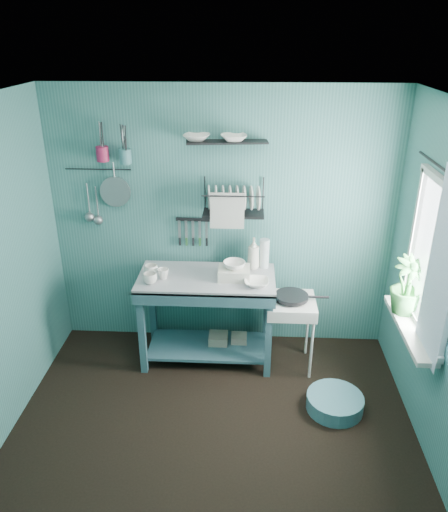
# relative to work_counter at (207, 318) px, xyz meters

# --- Properties ---
(floor) EXTENTS (3.20, 3.20, 0.00)m
(floor) POSITION_rel_work_counter_xyz_m (0.12, -1.12, -0.44)
(floor) COLOR black
(floor) RESTS_ON ground
(ceiling) EXTENTS (3.20, 3.20, 0.00)m
(ceiling) POSITION_rel_work_counter_xyz_m (0.12, -1.12, 2.06)
(ceiling) COLOR silver
(ceiling) RESTS_ON ground
(wall_back) EXTENTS (3.20, 0.00, 3.20)m
(wall_back) POSITION_rel_work_counter_xyz_m (0.12, 0.38, 0.81)
(wall_back) COLOR #366F6D
(wall_back) RESTS_ON ground
(wall_front) EXTENTS (3.20, 0.00, 3.20)m
(wall_front) POSITION_rel_work_counter_xyz_m (0.12, -2.62, 0.81)
(wall_front) COLOR #366F6D
(wall_front) RESTS_ON ground
(work_counter) EXTENTS (1.27, 0.71, 0.87)m
(work_counter) POSITION_rel_work_counter_xyz_m (0.00, 0.00, 0.00)
(work_counter) COLOR #2D5460
(work_counter) RESTS_ON floor
(mug_left) EXTENTS (0.12, 0.12, 0.10)m
(mug_left) POSITION_rel_work_counter_xyz_m (-0.48, -0.16, 0.48)
(mug_left) COLOR white
(mug_left) RESTS_ON work_counter
(mug_mid) EXTENTS (0.14, 0.14, 0.09)m
(mug_mid) POSITION_rel_work_counter_xyz_m (-0.38, -0.06, 0.48)
(mug_mid) COLOR white
(mug_mid) RESTS_ON work_counter
(mug_right) EXTENTS (0.17, 0.17, 0.10)m
(mug_right) POSITION_rel_work_counter_xyz_m (-0.50, 0.00, 0.48)
(mug_right) COLOR white
(mug_right) RESTS_ON work_counter
(wash_tub) EXTENTS (0.28, 0.22, 0.10)m
(wash_tub) POSITION_rel_work_counter_xyz_m (0.25, -0.02, 0.49)
(wash_tub) COLOR silver
(wash_tub) RESTS_ON work_counter
(tub_bowl) EXTENTS (0.20, 0.19, 0.06)m
(tub_bowl) POSITION_rel_work_counter_xyz_m (0.25, -0.02, 0.57)
(tub_bowl) COLOR white
(tub_bowl) RESTS_ON wash_tub
(soap_bottle) EXTENTS (0.11, 0.12, 0.30)m
(soap_bottle) POSITION_rel_work_counter_xyz_m (0.42, 0.20, 0.59)
(soap_bottle) COLOR silver
(soap_bottle) RESTS_ON work_counter
(water_bottle) EXTENTS (0.09, 0.09, 0.28)m
(water_bottle) POSITION_rel_work_counter_xyz_m (0.52, 0.22, 0.58)
(water_bottle) COLOR silver
(water_bottle) RESTS_ON work_counter
(counter_bowl) EXTENTS (0.22, 0.22, 0.05)m
(counter_bowl) POSITION_rel_work_counter_xyz_m (0.45, -0.15, 0.46)
(counter_bowl) COLOR white
(counter_bowl) RESTS_ON work_counter
(hotplate_stand) EXTENTS (0.46, 0.46, 0.70)m
(hotplate_stand) POSITION_rel_work_counter_xyz_m (0.77, -0.08, -0.09)
(hotplate_stand) COLOR silver
(hotplate_stand) RESTS_ON floor
(frying_pan) EXTENTS (0.30, 0.30, 0.03)m
(frying_pan) POSITION_rel_work_counter_xyz_m (0.77, -0.08, 0.30)
(frying_pan) COLOR black
(frying_pan) RESTS_ON hotplate_stand
(knife_strip) EXTENTS (0.32, 0.03, 0.03)m
(knife_strip) POSITION_rel_work_counter_xyz_m (-0.15, 0.35, 0.85)
(knife_strip) COLOR black
(knife_strip) RESTS_ON wall_back
(dish_rack) EXTENTS (0.57, 0.29, 0.32)m
(dish_rack) POSITION_rel_work_counter_xyz_m (0.23, 0.25, 1.10)
(dish_rack) COLOR black
(dish_rack) RESTS_ON wall_back
(upper_shelf) EXTENTS (0.72, 0.26, 0.01)m
(upper_shelf) POSITION_rel_work_counter_xyz_m (0.17, 0.28, 1.59)
(upper_shelf) COLOR black
(upper_shelf) RESTS_ON wall_back
(shelf_bowl_left) EXTENTS (0.25, 0.25, 0.06)m
(shelf_bowl_left) POSITION_rel_work_counter_xyz_m (-0.09, 0.28, 1.65)
(shelf_bowl_left) COLOR white
(shelf_bowl_left) RESTS_ON upper_shelf
(shelf_bowl_right) EXTENTS (0.26, 0.26, 0.06)m
(shelf_bowl_right) POSITION_rel_work_counter_xyz_m (0.23, 0.28, 1.65)
(shelf_bowl_right) COLOR white
(shelf_bowl_right) RESTS_ON upper_shelf
(utensil_cup_magenta) EXTENTS (0.11, 0.11, 0.13)m
(utensil_cup_magenta) POSITION_rel_work_counter_xyz_m (-0.93, 0.30, 1.47)
(utensil_cup_magenta) COLOR #9F1D47
(utensil_cup_magenta) RESTS_ON wall_back
(utensil_cup_teal) EXTENTS (0.11, 0.11, 0.13)m
(utensil_cup_teal) POSITION_rel_work_counter_xyz_m (-0.73, 0.30, 1.45)
(utensil_cup_teal) COLOR #397177
(utensil_cup_teal) RESTS_ON wall_back
(colander) EXTENTS (0.28, 0.03, 0.28)m
(colander) POSITION_rel_work_counter_xyz_m (-0.86, 0.33, 1.11)
(colander) COLOR gray
(colander) RESTS_ON wall_back
(ladle_outer) EXTENTS (0.01, 0.01, 0.30)m
(ladle_outer) POSITION_rel_work_counter_xyz_m (-1.12, 0.34, 1.03)
(ladle_outer) COLOR gray
(ladle_outer) RESTS_ON wall_back
(ladle_inner) EXTENTS (0.01, 0.01, 0.30)m
(ladle_inner) POSITION_rel_work_counter_xyz_m (-1.04, 0.34, 1.00)
(ladle_inner) COLOR gray
(ladle_inner) RESTS_ON wall_back
(hook_rail) EXTENTS (0.60, 0.01, 0.01)m
(hook_rail) POSITION_rel_work_counter_xyz_m (-1.00, 0.35, 1.31)
(hook_rail) COLOR black
(hook_rail) RESTS_ON wall_back
(window_glass) EXTENTS (0.00, 1.10, 1.10)m
(window_glass) POSITION_rel_work_counter_xyz_m (1.71, -0.67, 0.96)
(window_glass) COLOR white
(window_glass) RESTS_ON wall_right
(windowsill) EXTENTS (0.16, 0.95, 0.04)m
(windowsill) POSITION_rel_work_counter_xyz_m (1.62, -0.67, 0.37)
(windowsill) COLOR silver
(windowsill) RESTS_ON wall_right
(curtain) EXTENTS (0.00, 1.35, 1.35)m
(curtain) POSITION_rel_work_counter_xyz_m (1.64, -0.97, 1.01)
(curtain) COLOR white
(curtain) RESTS_ON wall_right
(curtain_rod) EXTENTS (0.02, 1.05, 0.02)m
(curtain_rod) POSITION_rel_work_counter_xyz_m (1.66, -0.67, 1.61)
(curtain_rod) COLOR black
(curtain_rod) RESTS_ON wall_right
(potted_plant) EXTENTS (0.34, 0.34, 0.47)m
(potted_plant) POSITION_rel_work_counter_xyz_m (1.63, -0.45, 0.63)
(potted_plant) COLOR #2B6D31
(potted_plant) RESTS_ON windowsill
(storage_tin_large) EXTENTS (0.18, 0.18, 0.22)m
(storage_tin_large) POSITION_rel_work_counter_xyz_m (0.10, 0.05, -0.33)
(storage_tin_large) COLOR gray
(storage_tin_large) RESTS_ON floor
(storage_tin_small) EXTENTS (0.15, 0.15, 0.20)m
(storage_tin_small) POSITION_rel_work_counter_xyz_m (0.30, 0.08, -0.34)
(storage_tin_small) COLOR gray
(storage_tin_small) RESTS_ON floor
(floor_basin) EXTENTS (0.47, 0.47, 0.13)m
(floor_basin) POSITION_rel_work_counter_xyz_m (1.12, -0.68, -0.37)
(floor_basin) COLOR teal
(floor_basin) RESTS_ON floor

